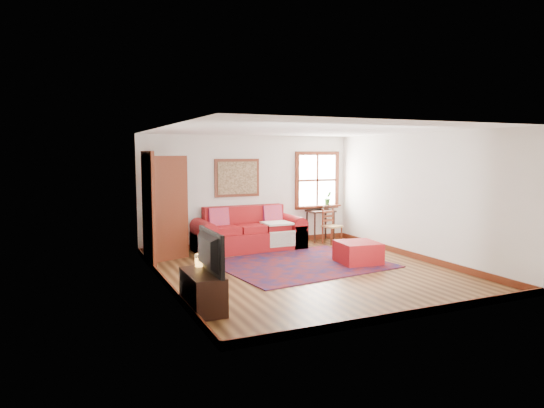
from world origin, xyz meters
name	(u,v)px	position (x,y,z in m)	size (l,w,h in m)	color
ground	(306,271)	(0.00, 0.00, 0.00)	(5.50, 5.50, 0.00)	#3B2110
room_envelope	(306,179)	(0.00, 0.02, 1.65)	(5.04, 5.54, 2.52)	silver
window	(319,186)	(1.78, 2.70, 1.31)	(1.18, 0.20, 1.38)	white
doorway	(160,207)	(-2.21, 1.78, 1.07)	(0.89, 1.08, 2.14)	black
framed_artwork	(237,178)	(-0.30, 2.71, 1.55)	(1.05, 0.07, 0.85)	#612714
persian_rug	(301,264)	(0.18, 0.52, 0.01)	(3.01, 2.41, 0.02)	#5D100D
red_leather_sofa	(249,235)	(-0.20, 2.29, 0.31)	(2.39, 0.99, 0.93)	maroon
red_ottoman	(358,253)	(1.20, 0.14, 0.21)	(0.73, 0.73, 0.42)	maroon
side_table	(321,215)	(1.74, 2.53, 0.62)	(0.62, 0.46, 0.74)	black
ladder_back_chair	(331,225)	(1.81, 2.17, 0.43)	(0.44, 0.43, 0.81)	tan
media_cabinet	(203,291)	(-2.28, -1.31, 0.26)	(0.42, 0.93, 0.51)	black
television	(204,252)	(-2.26, -1.34, 0.79)	(0.99, 0.13, 0.57)	black
candle_hurricane	(199,261)	(-2.23, -0.97, 0.60)	(0.12, 0.12, 0.18)	silver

